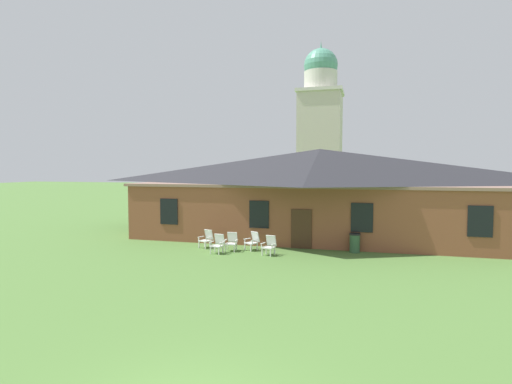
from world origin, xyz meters
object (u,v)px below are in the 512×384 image
at_px(lawn_chair_by_porch, 207,238).
at_px(lawn_chair_middle, 253,241).
at_px(lawn_chair_right_end, 269,245).
at_px(trash_bin, 355,243).
at_px(lawn_chair_left_end, 232,241).
at_px(lawn_chair_near_door, 218,243).

bearing_deg(lawn_chair_by_porch, lawn_chair_middle, 0.42).
relative_size(lawn_chair_right_end, trash_bin, 0.98).
relative_size(lawn_chair_left_end, lawn_chair_right_end, 1.00).
distance_m(lawn_chair_by_porch, lawn_chair_right_end, 3.81).
xyz_separation_m(lawn_chair_by_porch, trash_bin, (7.75, 0.81, -0.00)).
height_order(lawn_chair_by_porch, lawn_chair_near_door, same).
height_order(lawn_chair_near_door, lawn_chair_right_end, same).
distance_m(lawn_chair_by_porch, lawn_chair_near_door, 1.61).
bearing_deg(lawn_chair_left_end, lawn_chair_middle, 25.47).
xyz_separation_m(lawn_chair_right_end, trash_bin, (4.04, 1.70, -0.00)).
relative_size(lawn_chair_near_door, trash_bin, 0.98).
xyz_separation_m(lawn_chair_by_porch, lawn_chair_middle, (2.59, 0.02, 0.00)).
xyz_separation_m(lawn_chair_left_end, trash_bin, (6.17, 1.28, -0.00)).
relative_size(lawn_chair_by_porch, lawn_chair_left_end, 1.00).
height_order(lawn_chair_left_end, lawn_chair_right_end, same).
xyz_separation_m(lawn_chair_by_porch, lawn_chair_right_end, (3.70, -0.89, 0.00)).
distance_m(lawn_chair_left_end, lawn_chair_right_end, 2.17).
relative_size(lawn_chair_by_porch, lawn_chair_middle, 1.00).
bearing_deg(lawn_chair_right_end, trash_bin, 22.83).
height_order(lawn_chair_by_porch, lawn_chair_left_end, same).
height_order(lawn_chair_right_end, trash_bin, trash_bin).
relative_size(lawn_chair_middle, lawn_chair_right_end, 1.00).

